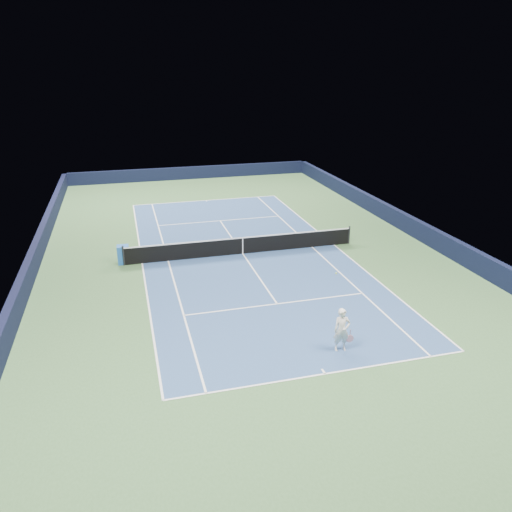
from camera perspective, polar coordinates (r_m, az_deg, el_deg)
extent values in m
plane|color=#375C32|center=(27.73, -1.53, 0.25)|extent=(40.00, 40.00, 0.00)
cube|color=black|center=(46.36, -7.44, 9.41)|extent=(22.00, 0.35, 1.10)
cube|color=black|center=(31.73, 17.84, 3.00)|extent=(0.35, 40.00, 1.10)
cube|color=black|center=(27.29, -24.21, -0.82)|extent=(0.35, 40.00, 1.10)
cube|color=navy|center=(27.73, -1.53, 0.26)|extent=(10.97, 23.77, 0.01)
cube|color=white|center=(38.84, -5.72, 6.35)|extent=(10.97, 0.08, 0.00)
cube|color=white|center=(17.66, 7.91, -13.20)|extent=(10.97, 0.08, 0.00)
cube|color=white|center=(29.42, 8.91, 1.27)|extent=(0.08, 23.77, 0.00)
cube|color=white|center=(27.07, -12.88, -0.82)|extent=(0.08, 23.77, 0.00)
cube|color=white|center=(28.91, 6.42, 1.03)|extent=(0.08, 23.77, 0.00)
cube|color=white|center=(27.13, -10.00, -0.55)|extent=(0.08, 23.77, 0.00)
cube|color=white|center=(33.65, -4.12, 4.04)|extent=(8.23, 0.08, 0.00)
cube|color=white|center=(22.08, 2.43, -5.48)|extent=(8.23, 0.08, 0.00)
cube|color=white|center=(27.73, -1.53, 0.27)|extent=(0.08, 12.80, 0.00)
cube|color=white|center=(38.70, -5.68, 6.29)|extent=(0.08, 0.30, 0.00)
cube|color=white|center=(17.77, 7.72, -12.94)|extent=(0.08, 0.30, 0.00)
cylinder|color=black|center=(26.87, -14.91, 0.03)|extent=(0.10, 0.10, 1.07)
cylinder|color=black|center=(29.62, 10.59, 2.38)|extent=(0.10, 0.10, 1.07)
cube|color=black|center=(27.57, -1.54, 1.14)|extent=(12.80, 0.03, 0.91)
cube|color=white|center=(27.41, -1.55, 2.10)|extent=(12.80, 0.04, 0.06)
cube|color=white|center=(27.57, -1.54, 1.14)|extent=(0.05, 0.04, 0.91)
cube|color=#1C55A9|center=(27.15, -14.92, 0.16)|extent=(0.62, 0.57, 0.99)
cube|color=white|center=(27.17, -14.30, 0.13)|extent=(0.03, 0.44, 0.44)
imported|color=white|center=(18.62, 9.78, -8.33)|extent=(0.66, 0.47, 1.67)
cylinder|color=#CF8698|center=(18.78, 10.72, -8.63)|extent=(0.03, 0.03, 0.28)
cylinder|color=black|center=(18.90, 10.67, -9.26)|extent=(0.28, 0.02, 0.28)
cylinder|color=pink|center=(18.90, 10.67, -9.26)|extent=(0.30, 0.03, 0.30)
sphere|color=#ACCA2A|center=(18.67, 9.15, -1.97)|extent=(0.07, 0.07, 0.07)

